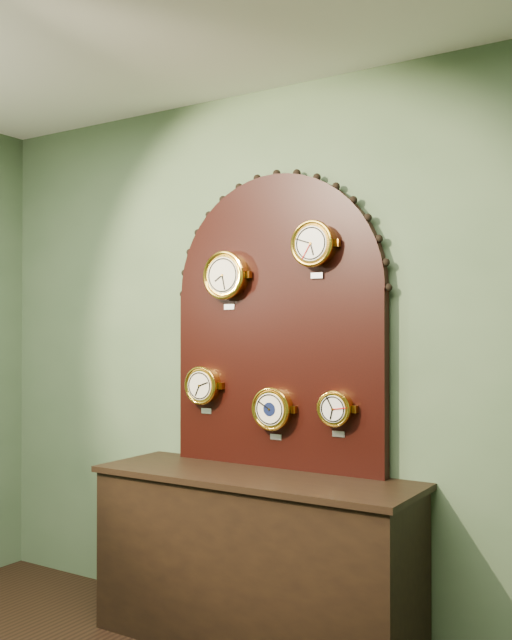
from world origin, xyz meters
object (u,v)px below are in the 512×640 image
Objects in this scene: roman_clock at (226,276)px; hygrometer at (203,385)px; tide_clock at (336,409)px; arabic_clock at (314,244)px; shop_counter at (254,563)px; display_board at (277,311)px; barometer at (273,409)px.

hygrometer is at bearing 179.51° from roman_clock.
tide_clock is (0.79, 0.00, -0.08)m from hygrometer.
tide_clock is (0.12, 0.00, -0.79)m from arabic_clock.
tide_clock is at bearing 0.19° from roman_clock.
roman_clock is at bearing -0.49° from hygrometer.
hygrometer is at bearing 159.88° from shop_counter.
roman_clock is at bearing -166.05° from display_board.
barometer is 0.35m from tide_clock.
shop_counter is at bearing -90.00° from display_board.
display_board is 0.41m from arabic_clock.
shop_counter is at bearing -29.39° from roman_clock.
arabic_clock is (0.25, 0.15, 1.55)m from shop_counter.
hygrometer is at bearing -171.06° from display_board.
display_board reaches higher than shop_counter.
hygrometer reaches higher than barometer.
arabic_clock is at bearing -179.27° from tide_clock.
roman_clock is 1.19× the size of hygrometer.
display_board reaches higher than roman_clock.
roman_clock is (-0.27, -0.07, 0.19)m from display_board.
barometer is at bearing -0.06° from hygrometer.
hygrometer is 1.13× the size of tide_clock.
roman_clock reaches higher than hygrometer.
tide_clock is at bearing 22.97° from shop_counter.
arabic_clock is 0.98m from hygrometer.
hygrometer is (-0.67, 0.00, -0.72)m from arabic_clock.
display_board reaches higher than tide_clock.
arabic_clock is 0.80m from tide_clock.
arabic_clock is (0.25, -0.07, 0.32)m from display_board.
tide_clock is at bearing 0.73° from arabic_clock.
arabic_clock is 1.24× the size of tide_clock.
tide_clock is at bearing 0.06° from hygrometer.
barometer is at bearing 84.29° from shop_counter.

